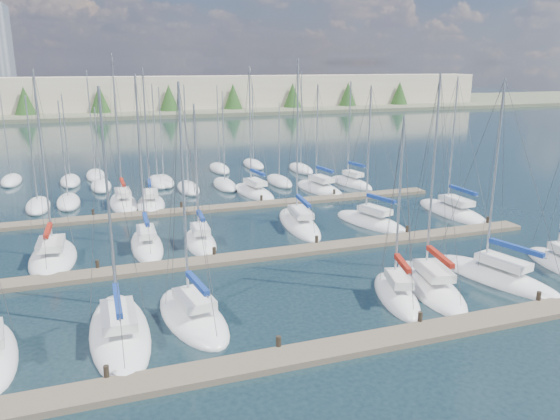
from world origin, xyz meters
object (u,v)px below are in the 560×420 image
object	(u,v)px
sailboat_k	(299,224)
sailboat_d	(396,295)
sailboat_o	(151,204)
sailboat_r	(351,183)
sailboat_l	(371,222)
sailboat_e	(430,286)
sailboat_f	(495,277)
sailboat_j	(200,242)
sailboat_b	(120,332)
sailboat_c	(193,316)
sailboat_i	(147,245)
sailboat_h	(53,258)
sailboat_n	(123,203)
sailboat_p	(254,192)
sailboat_m	(452,212)
sailboat_q	(319,189)

from	to	relation	value
sailboat_k	sailboat_d	bearing A→B (deg)	-83.32
sailboat_o	sailboat_d	bearing A→B (deg)	-61.63
sailboat_r	sailboat_l	world-z (taller)	sailboat_l
sailboat_e	sailboat_o	bearing A→B (deg)	129.22
sailboat_d	sailboat_f	xyz separation A→B (m)	(7.60, 0.39, -0.01)
sailboat_j	sailboat_f	xyz separation A→B (m)	(16.72, -13.46, -0.01)
sailboat_b	sailboat_d	world-z (taller)	sailboat_b
sailboat_b	sailboat_c	bearing A→B (deg)	9.13
sailboat_j	sailboat_l	bearing A→B (deg)	4.79
sailboat_i	sailboat_h	bearing A→B (deg)	-173.13
sailboat_e	sailboat_d	bearing A→B (deg)	-157.79
sailboat_b	sailboat_h	bearing A→B (deg)	106.22
sailboat_d	sailboat_r	size ratio (longest dim) A/B	0.93
sailboat_j	sailboat_n	world-z (taller)	sailboat_n
sailboat_p	sailboat_r	world-z (taller)	sailboat_p
sailboat_d	sailboat_p	size ratio (longest dim) A/B	0.82
sailboat_r	sailboat_j	bearing A→B (deg)	-153.43
sailboat_c	sailboat_m	bearing A→B (deg)	19.25
sailboat_n	sailboat_r	world-z (taller)	sailboat_n
sailboat_q	sailboat_p	bearing A→B (deg)	166.18
sailboat_o	sailboat_n	distance (m)	2.87
sailboat_e	sailboat_h	bearing A→B (deg)	160.62
sailboat_q	sailboat_r	world-z (taller)	sailboat_r
sailboat_e	sailboat_b	world-z (taller)	sailboat_e
sailboat_e	sailboat_b	size ratio (longest dim) A/B	1.04
sailboat_d	sailboat_p	world-z (taller)	sailboat_p
sailboat_e	sailboat_f	bearing A→B (deg)	9.93
sailboat_l	sailboat_p	bearing A→B (deg)	97.67
sailboat_i	sailboat_l	world-z (taller)	sailboat_i
sailboat_e	sailboat_i	xyz separation A→B (m)	(-15.80, 13.97, 0.01)
sailboat_m	sailboat_e	bearing A→B (deg)	-131.18
sailboat_j	sailboat_k	bearing A→B (deg)	16.08
sailboat_m	sailboat_n	distance (m)	31.90
sailboat_e	sailboat_o	distance (m)	30.08
sailboat_e	sailboat_p	size ratio (longest dim) A/B	0.98
sailboat_b	sailboat_j	world-z (taller)	sailboat_b
sailboat_k	sailboat_m	xyz separation A→B (m)	(14.96, -1.14, -0.01)
sailboat_q	sailboat_c	distance (m)	32.81
sailboat_k	sailboat_b	xyz separation A→B (m)	(-15.96, -15.27, -0.02)
sailboat_f	sailboat_b	bearing A→B (deg)	164.58
sailboat_k	sailboat_r	size ratio (longest dim) A/B	1.18
sailboat_n	sailboat_h	size ratio (longest dim) A/B	1.09
sailboat_i	sailboat_l	bearing A→B (deg)	1.11
sailboat_q	sailboat_i	xyz separation A→B (m)	(-20.20, -13.44, 0.02)
sailboat_r	sailboat_i	size ratio (longest dim) A/B	0.91
sailboat_k	sailboat_r	world-z (taller)	sailboat_k
sailboat_q	sailboat_i	distance (m)	24.26
sailboat_f	sailboat_m	bearing A→B (deg)	48.30
sailboat_l	sailboat_b	bearing A→B (deg)	-164.47
sailboat_m	sailboat_o	size ratio (longest dim) A/B	0.95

